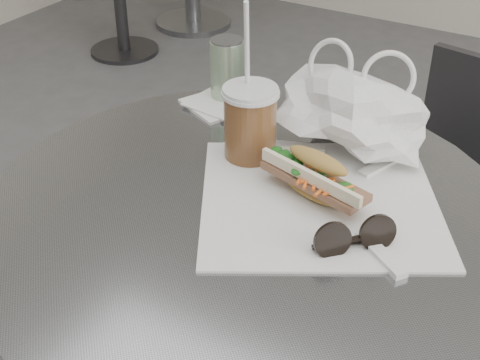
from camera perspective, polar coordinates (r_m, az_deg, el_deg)
The scene contains 9 objects.
cafe_table at distance 1.12m, azimuth 0.33°, elevation -13.64°, with size 0.76×0.76×0.74m.
chair_far at distance 1.64m, azimuth 16.56°, elevation -4.46°, with size 0.38×0.40×0.71m.
sandwich_paper at distance 0.96m, azimuth 6.77°, elevation -1.67°, with size 0.33×0.31×0.00m, color white.
banh_mi at distance 0.94m, azimuth 6.47°, elevation 0.26°, with size 0.22×0.13×0.07m.
iced_coffee at distance 1.02m, azimuth 0.87°, elevation 4.99°, with size 0.09×0.09×0.25m.
sunglasses at distance 0.86m, azimuth 9.72°, elevation -4.91°, with size 0.09×0.09×0.05m.
plastic_bag at distance 1.07m, azimuth 9.36°, elevation 5.71°, with size 0.23×0.18×0.12m, color white, non-canonical shape.
napkin_stack at distance 1.20m, azimuth -1.77°, elevation 6.54°, with size 0.14×0.14×0.01m.
drink_can at distance 1.20m, azimuth -1.11°, elevation 9.37°, with size 0.06×0.06×0.11m.
Camera 1 is at (0.38, -0.46, 1.29)m, focal length 50.00 mm.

